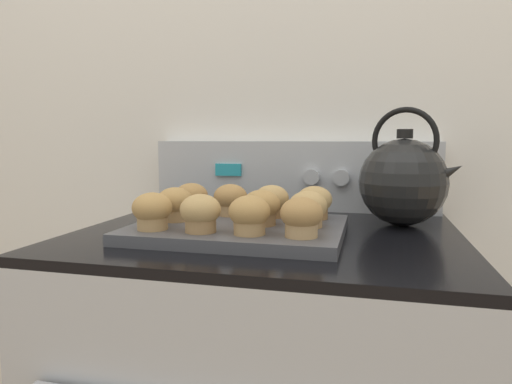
# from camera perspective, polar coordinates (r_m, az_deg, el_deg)

# --- Properties ---
(wall_back) EXTENTS (8.00, 0.05, 2.40)m
(wall_back) POSITION_cam_1_polar(r_m,az_deg,el_deg) (1.26, 5.06, 11.14)
(wall_back) COLOR white
(wall_back) RESTS_ON ground_plane
(control_panel) EXTENTS (0.75, 0.07, 0.18)m
(control_panel) POSITION_cam_1_polar(r_m,az_deg,el_deg) (1.21, 4.66, 2.07)
(control_panel) COLOR #B7BABF
(control_panel) RESTS_ON stove_range
(muffin_pan) EXTENTS (0.40, 0.31, 0.02)m
(muffin_pan) POSITION_cam_1_polar(r_m,az_deg,el_deg) (0.90, -2.11, -4.67)
(muffin_pan) COLOR #4C4C51
(muffin_pan) RESTS_ON stove_range
(muffin_r0_c0) EXTENTS (0.07, 0.07, 0.07)m
(muffin_r0_c0) POSITION_cam_1_polar(r_m,az_deg,el_deg) (0.85, -12.85, -2.32)
(muffin_r0_c0) COLOR tan
(muffin_r0_c0) RESTS_ON muffin_pan
(muffin_r0_c1) EXTENTS (0.07, 0.07, 0.07)m
(muffin_r0_c1) POSITION_cam_1_polar(r_m,az_deg,el_deg) (0.81, -6.96, -2.61)
(muffin_r0_c1) COLOR #A37A4C
(muffin_r0_c1) RESTS_ON muffin_pan
(muffin_r0_c2) EXTENTS (0.07, 0.07, 0.07)m
(muffin_r0_c2) POSITION_cam_1_polar(r_m,az_deg,el_deg) (0.79, -0.86, -2.86)
(muffin_r0_c2) COLOR tan
(muffin_r0_c2) RESTS_ON muffin_pan
(muffin_r0_c3) EXTENTS (0.07, 0.07, 0.07)m
(muffin_r0_c3) POSITION_cam_1_polar(r_m,az_deg,el_deg) (0.77, 5.70, -3.11)
(muffin_r0_c3) COLOR tan
(muffin_r0_c3) RESTS_ON muffin_pan
(muffin_r1_c0) EXTENTS (0.07, 0.07, 0.07)m
(muffin_r1_c0) POSITION_cam_1_polar(r_m,az_deg,el_deg) (0.93, -10.10, -1.49)
(muffin_r1_c0) COLOR tan
(muffin_r1_c0) RESTS_ON muffin_pan
(muffin_r1_c2) EXTENTS (0.07, 0.07, 0.07)m
(muffin_r1_c2) POSITION_cam_1_polar(r_m,az_deg,el_deg) (0.87, 0.65, -1.93)
(muffin_r1_c2) COLOR #A37A4C
(muffin_r1_c2) RESTS_ON muffin_pan
(muffin_r1_c3) EXTENTS (0.07, 0.07, 0.07)m
(muffin_r1_c3) POSITION_cam_1_polar(r_m,az_deg,el_deg) (0.86, 6.48, -2.11)
(muffin_r1_c3) COLOR #A37A4C
(muffin_r1_c3) RESTS_ON muffin_pan
(muffin_r2_c0) EXTENTS (0.07, 0.07, 0.07)m
(muffin_r2_c0) POSITION_cam_1_polar(r_m,az_deg,el_deg) (1.02, -8.08, -0.78)
(muffin_r2_c0) COLOR olive
(muffin_r2_c0) RESTS_ON muffin_pan
(muffin_r2_c1) EXTENTS (0.07, 0.07, 0.07)m
(muffin_r2_c1) POSITION_cam_1_polar(r_m,az_deg,el_deg) (0.98, -3.21, -0.96)
(muffin_r2_c1) COLOR tan
(muffin_r2_c1) RESTS_ON muffin_pan
(muffin_r2_c2) EXTENTS (0.07, 0.07, 0.07)m
(muffin_r2_c2) POSITION_cam_1_polar(r_m,az_deg,el_deg) (0.96, 2.00, -1.13)
(muffin_r2_c2) COLOR olive
(muffin_r2_c2) RESTS_ON muffin_pan
(muffin_r2_c3) EXTENTS (0.07, 0.07, 0.07)m
(muffin_r2_c3) POSITION_cam_1_polar(r_m,az_deg,el_deg) (0.95, 7.32, -1.28)
(muffin_r2_c3) COLOR olive
(muffin_r2_c3) RESTS_ON muffin_pan
(tea_kettle) EXTENTS (0.22, 0.19, 0.25)m
(tea_kettle) POSITION_cam_1_polar(r_m,az_deg,el_deg) (1.03, 17.98, 1.37)
(tea_kettle) COLOR black
(tea_kettle) RESTS_ON stove_range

